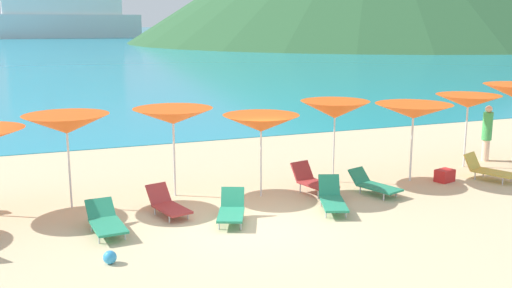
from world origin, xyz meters
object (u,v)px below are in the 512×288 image
umbrella_7 (413,111)px  lounge_chair_9 (332,198)px  cooler_box (445,176)px  umbrella_3 (66,124)px  lounge_chair_1 (488,169)px  lounge_chair_10 (231,209)px  lounge_chair_8 (374,184)px  umbrella_4 (173,116)px  lounge_chair_3 (168,204)px  lounge_chair_0 (106,221)px  lounge_chair_4 (313,180)px  beachgoer_0 (487,131)px  umbrella_8 (468,101)px  cruise_ship (62,4)px  beach_ball (110,257)px  umbrella_6 (335,110)px  umbrella_5 (261,123)px

umbrella_7 → lounge_chair_9: umbrella_7 is taller
lounge_chair_9 → cooler_box: size_ratio=3.21×
umbrella_3 → lounge_chair_1: bearing=-8.1°
lounge_chair_10 → lounge_chair_8: bearing=32.8°
umbrella_4 → lounge_chair_8: umbrella_4 is taller
umbrella_7 → lounge_chair_8: 2.45m
lounge_chair_3 → lounge_chair_0: bearing=-170.5°
lounge_chair_8 → lounge_chair_9: lounge_chair_9 is taller
lounge_chair_4 → beachgoer_0: 6.86m
umbrella_8 → lounge_chair_4: (-5.54, -0.84, -1.67)m
lounge_chair_8 → beachgoer_0: (5.31, 1.90, 0.69)m
lounge_chair_10 → beachgoer_0: bearing=38.3°
lounge_chair_9 → beachgoer_0: bearing=40.9°
cooler_box → cruise_ship: 156.79m
lounge_chair_10 → umbrella_8: bearing=37.8°
beach_ball → lounge_chair_0: bearing=85.2°
lounge_chair_1 → cruise_ship: cruise_ship is taller
lounge_chair_3 → cooler_box: bearing=-14.3°
umbrella_4 → lounge_chair_10: (0.69, -2.43, -1.75)m
umbrella_6 → lounge_chair_0: (-6.35, -1.82, -1.75)m
umbrella_5 → cruise_ship: size_ratio=0.05×
umbrella_8 → lounge_chair_4: umbrella_8 is taller
beach_ball → umbrella_6: bearing=28.4°
umbrella_8 → lounge_chair_0: bearing=-170.0°
umbrella_4 → beach_ball: 4.76m
umbrella_7 → lounge_chair_8: size_ratio=1.43×
umbrella_4 → cooler_box: bearing=-10.7°
umbrella_4 → cruise_ship: bearing=87.6°
lounge_chair_1 → beach_ball: size_ratio=6.00×
lounge_chair_4 → beach_ball: lounge_chair_4 is taller
umbrella_3 → lounge_chair_0: size_ratio=1.42×
umbrella_6 → lounge_chair_10: (-3.68, -2.13, -1.73)m
umbrella_8 → lounge_chair_10: (-8.23, -2.23, -1.72)m
umbrella_7 → umbrella_4: bearing=171.2°
umbrella_3 → beachgoer_0: (12.62, 0.29, -1.07)m
lounge_chair_0 → lounge_chair_10: bearing=-11.5°
cruise_ship → beach_ball: bearing=-95.8°
umbrella_5 → beach_ball: 5.38m
lounge_chair_4 → cooler_box: 3.91m
umbrella_3 → beach_ball: size_ratio=9.02×
lounge_chair_0 → lounge_chair_4: 5.46m
umbrella_5 → lounge_chair_10: (-1.32, -1.58, -1.59)m
lounge_chair_10 → cooler_box: bearing=31.7°
umbrella_6 → umbrella_8: size_ratio=1.02×
umbrella_7 → beach_ball: bearing=-161.7°
cruise_ship → lounge_chair_0: bearing=-95.8°
lounge_chair_3 → lounge_chair_1: bearing=-16.1°
umbrella_4 → umbrella_7: 6.47m
beach_ball → umbrella_8: bearing=18.1°
beachgoer_0 → cooler_box: 3.33m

